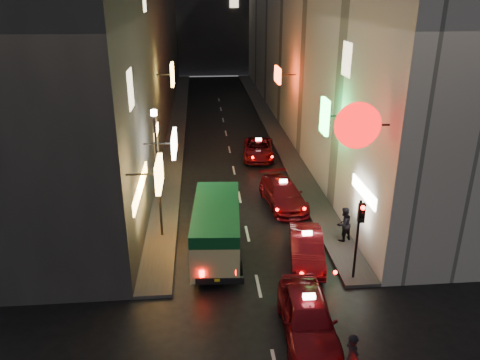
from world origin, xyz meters
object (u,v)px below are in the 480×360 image
object	(u,v)px
taxi_near	(308,314)
pedestrian_crossing	(352,355)
minibus	(217,225)
traffic_light	(360,224)
lamp_post	(158,166)

from	to	relation	value
taxi_near	pedestrian_crossing	xyz separation A→B (m)	(0.88, -2.15, 0.09)
pedestrian_crossing	minibus	bearing A→B (deg)	12.41
pedestrian_crossing	traffic_light	world-z (taller)	traffic_light
traffic_light	pedestrian_crossing	bearing A→B (deg)	-109.03
minibus	traffic_light	distance (m)	6.28
taxi_near	lamp_post	world-z (taller)	lamp_post
taxi_near	pedestrian_crossing	world-z (taller)	pedestrian_crossing
minibus	pedestrian_crossing	xyz separation A→B (m)	(3.79, -7.83, -0.57)
taxi_near	lamp_post	bearing A→B (deg)	126.14
minibus	taxi_near	world-z (taller)	minibus
pedestrian_crossing	lamp_post	xyz separation A→B (m)	(-6.41, 9.73, 2.74)
lamp_post	taxi_near	bearing A→B (deg)	-53.86
minibus	traffic_light	world-z (taller)	traffic_light
minibus	traffic_light	xyz separation A→B (m)	(5.58, -2.63, 1.13)
minibus	pedestrian_crossing	bearing A→B (deg)	-64.16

